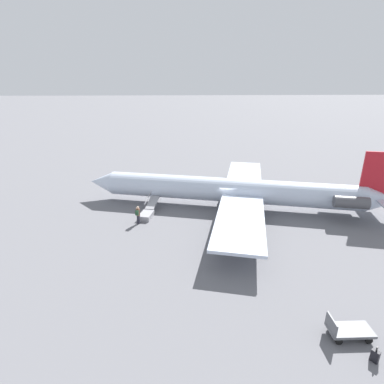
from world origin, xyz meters
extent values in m
plane|color=slate|center=(0.00, 0.00, 0.00)|extent=(600.00, 600.00, 0.00)
cylinder|color=silver|center=(0.00, 0.00, 1.93)|extent=(25.65, 8.95, 2.48)
cone|color=silver|center=(13.83, -3.62, 1.93)|extent=(3.26, 3.05, 2.43)
cone|color=silver|center=(-14.07, 3.68, 1.93)|extent=(3.74, 3.17, 2.43)
cube|color=red|center=(-13.45, 3.52, 4.53)|extent=(3.41, 1.07, 3.97)
cube|color=silver|center=(-13.78, 3.61, 2.17)|extent=(3.20, 7.11, 0.12)
cube|color=silver|center=(0.44, 6.78, 1.74)|extent=(6.60, 11.51, 0.25)
cube|color=silver|center=(-2.94, -6.13, 1.74)|extent=(6.60, 11.51, 0.25)
cylinder|color=#4C4C51|center=(-10.34, 4.51, 2.11)|extent=(3.17, 1.84, 1.12)
cylinder|color=#4C4C51|center=(-11.22, 1.13, 2.11)|extent=(3.17, 1.84, 1.12)
cylinder|color=black|center=(8.13, -2.13, 0.31)|extent=(0.63, 0.30, 0.61)
cylinder|color=#4C4C51|center=(8.13, -2.13, 0.71)|extent=(0.11, 0.11, 0.19)
cylinder|color=black|center=(-2.22, 1.74, 0.31)|extent=(0.63, 0.30, 0.61)
cylinder|color=#4C4C51|center=(-2.22, 1.74, 0.71)|extent=(0.11, 0.11, 0.19)
cylinder|color=black|center=(-2.78, -0.43, 0.31)|extent=(0.63, 0.30, 0.61)
cylinder|color=#4C4C51|center=(-2.78, -0.43, 0.71)|extent=(0.11, 0.11, 0.19)
cube|color=#99999E|center=(8.57, 2.09, 0.25)|extent=(1.52, 2.02, 0.50)
cube|color=#99999E|center=(8.06, 0.16, 0.81)|extent=(1.44, 2.39, 0.73)
cube|color=#99999E|center=(8.50, 0.04, 1.31)|extent=(0.62, 2.16, 0.68)
cube|color=#23232D|center=(9.19, 3.30, 0.42)|extent=(0.26, 0.32, 0.85)
cylinder|color=brown|center=(9.19, 3.30, 1.18)|extent=(0.36, 0.36, 0.65)
sphere|color=beige|center=(9.19, 3.30, 1.62)|extent=(0.24, 0.24, 0.24)
cube|color=#23472D|center=(9.26, 3.57, 1.21)|extent=(0.32, 0.25, 0.44)
cube|color=#595B60|center=(-3.03, 17.42, 0.44)|extent=(2.23, 1.17, 0.16)
cube|color=#595B60|center=(-1.98, 17.39, 0.87)|extent=(0.11, 1.10, 0.70)
cylinder|color=black|center=(-2.25, 17.84, 0.18)|extent=(0.36, 0.13, 0.36)
cylinder|color=black|center=(-2.28, 16.96, 0.18)|extent=(0.36, 0.13, 0.36)
cylinder|color=black|center=(-3.79, 17.89, 0.18)|extent=(0.36, 0.13, 0.36)
cylinder|color=black|center=(-3.82, 17.01, 0.18)|extent=(0.36, 0.13, 0.36)
cube|color=black|center=(-3.40, 18.90, 0.32)|extent=(0.38, 0.42, 0.64)
cube|color=black|center=(-3.40, 18.90, 0.76)|extent=(0.12, 0.10, 0.24)
camera|label=1|loc=(5.88, 28.85, 12.39)|focal=28.00mm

